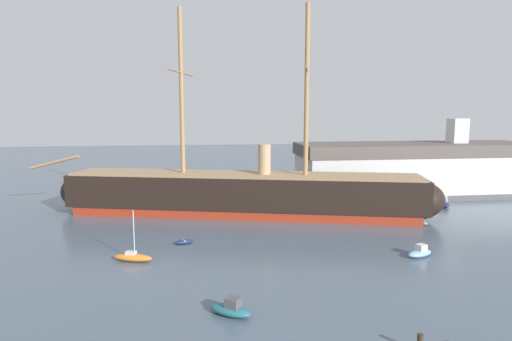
{
  "coord_description": "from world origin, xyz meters",
  "views": [
    {
      "loc": [
        -11.6,
        -21.23,
        16.98
      ],
      "look_at": [
        -4.04,
        34.88,
        9.23
      ],
      "focal_mm": 30.64,
      "sensor_mm": 36.0,
      "label": 1
    }
  ],
  "objects_px": {
    "tall_ship": "(243,194)",
    "motorboat_alongside_stern": "(419,221)",
    "dinghy_alongside_bow": "(184,242)",
    "dockside_warehouse_right": "(416,169)",
    "motorboat_foreground_left": "(231,309)",
    "motorboat_far_right": "(443,203)",
    "motorboat_mid_right": "(420,252)",
    "sailboat_mid_left": "(133,257)"
  },
  "relations": [
    {
      "from": "tall_ship",
      "to": "dinghy_alongside_bow",
      "type": "bearing_deg",
      "value": -122.03
    },
    {
      "from": "motorboat_mid_right",
      "to": "dockside_warehouse_right",
      "type": "relative_size",
      "value": 0.07
    },
    {
      "from": "motorboat_foreground_left",
      "to": "motorboat_mid_right",
      "type": "relative_size",
      "value": 1.06
    },
    {
      "from": "tall_ship",
      "to": "motorboat_mid_right",
      "type": "bearing_deg",
      "value": -52.06
    },
    {
      "from": "tall_ship",
      "to": "motorboat_alongside_stern",
      "type": "height_order",
      "value": "tall_ship"
    },
    {
      "from": "motorboat_far_right",
      "to": "motorboat_foreground_left",
      "type": "bearing_deg",
      "value": -138.1
    },
    {
      "from": "tall_ship",
      "to": "motorboat_foreground_left",
      "type": "relative_size",
      "value": 16.83
    },
    {
      "from": "dockside_warehouse_right",
      "to": "tall_ship",
      "type": "bearing_deg",
      "value": -159.44
    },
    {
      "from": "motorboat_far_right",
      "to": "motorboat_mid_right",
      "type": "bearing_deg",
      "value": -125.51
    },
    {
      "from": "tall_ship",
      "to": "motorboat_foreground_left",
      "type": "bearing_deg",
      "value": -97.74
    },
    {
      "from": "motorboat_mid_right",
      "to": "dinghy_alongside_bow",
      "type": "relative_size",
      "value": 1.45
    },
    {
      "from": "dinghy_alongside_bow",
      "to": "tall_ship",
      "type": "bearing_deg",
      "value": 57.97
    },
    {
      "from": "sailboat_mid_left",
      "to": "motorboat_mid_right",
      "type": "height_order",
      "value": "sailboat_mid_left"
    },
    {
      "from": "motorboat_mid_right",
      "to": "dinghy_alongside_bow",
      "type": "height_order",
      "value": "motorboat_mid_right"
    },
    {
      "from": "tall_ship",
      "to": "dockside_warehouse_right",
      "type": "bearing_deg",
      "value": 20.56
    },
    {
      "from": "sailboat_mid_left",
      "to": "dinghy_alongside_bow",
      "type": "bearing_deg",
      "value": 46.21
    },
    {
      "from": "tall_ship",
      "to": "dockside_warehouse_right",
      "type": "xyz_separation_m",
      "value": [
        37.19,
        13.95,
        1.62
      ]
    },
    {
      "from": "motorboat_far_right",
      "to": "dockside_warehouse_right",
      "type": "xyz_separation_m",
      "value": [
        1.2,
        12.7,
        4.52
      ]
    },
    {
      "from": "motorboat_far_right",
      "to": "dockside_warehouse_right",
      "type": "height_order",
      "value": "dockside_warehouse_right"
    },
    {
      "from": "dinghy_alongside_bow",
      "to": "dockside_warehouse_right",
      "type": "xyz_separation_m",
      "value": [
        46.42,
        28.71,
        4.9
      ]
    },
    {
      "from": "dinghy_alongside_bow",
      "to": "motorboat_alongside_stern",
      "type": "height_order",
      "value": "motorboat_alongside_stern"
    },
    {
      "from": "tall_ship",
      "to": "dinghy_alongside_bow",
      "type": "height_order",
      "value": "tall_ship"
    },
    {
      "from": "motorboat_alongside_stern",
      "to": "motorboat_far_right",
      "type": "distance_m",
      "value": 14.82
    },
    {
      "from": "dinghy_alongside_bow",
      "to": "motorboat_far_right",
      "type": "xyz_separation_m",
      "value": [
        45.22,
        16.01,
        0.38
      ]
    },
    {
      "from": "tall_ship",
      "to": "motorboat_mid_right",
      "type": "height_order",
      "value": "tall_ship"
    },
    {
      "from": "motorboat_foreground_left",
      "to": "motorboat_mid_right",
      "type": "xyz_separation_m",
      "value": [
        23.13,
        11.85,
        -0.04
      ]
    },
    {
      "from": "motorboat_foreground_left",
      "to": "motorboat_alongside_stern",
      "type": "distance_m",
      "value": 40.05
    },
    {
      "from": "motorboat_far_right",
      "to": "dockside_warehouse_right",
      "type": "relative_size",
      "value": 0.09
    },
    {
      "from": "motorboat_mid_right",
      "to": "motorboat_far_right",
      "type": "distance_m",
      "value": 30.41
    },
    {
      "from": "motorboat_foreground_left",
      "to": "motorboat_alongside_stern",
      "type": "relative_size",
      "value": 1.24
    },
    {
      "from": "motorboat_foreground_left",
      "to": "motorboat_mid_right",
      "type": "height_order",
      "value": "motorboat_foreground_left"
    },
    {
      "from": "sailboat_mid_left",
      "to": "motorboat_alongside_stern",
      "type": "relative_size",
      "value": 1.83
    },
    {
      "from": "motorboat_foreground_left",
      "to": "dinghy_alongside_bow",
      "type": "height_order",
      "value": "motorboat_foreground_left"
    },
    {
      "from": "tall_ship",
      "to": "dockside_warehouse_right",
      "type": "height_order",
      "value": "tall_ship"
    },
    {
      "from": "motorboat_alongside_stern",
      "to": "dinghy_alongside_bow",
      "type": "bearing_deg",
      "value": -171.39
    },
    {
      "from": "dinghy_alongside_bow",
      "to": "motorboat_foreground_left",
      "type": "bearing_deg",
      "value": -77.86
    },
    {
      "from": "motorboat_alongside_stern",
      "to": "dockside_warehouse_right",
      "type": "distance_m",
      "value": 26.49
    },
    {
      "from": "dinghy_alongside_bow",
      "to": "dockside_warehouse_right",
      "type": "height_order",
      "value": "dockside_warehouse_right"
    },
    {
      "from": "tall_ship",
      "to": "motorboat_alongside_stern",
      "type": "xyz_separation_m",
      "value": [
        25.75,
        -9.47,
        -3.12
      ]
    },
    {
      "from": "motorboat_foreground_left",
      "to": "dinghy_alongside_bow",
      "type": "distance_m",
      "value": 21.06
    },
    {
      "from": "motorboat_foreground_left",
      "to": "dockside_warehouse_right",
      "type": "distance_m",
      "value": 64.92
    },
    {
      "from": "tall_ship",
      "to": "motorboat_alongside_stern",
      "type": "bearing_deg",
      "value": -20.19
    }
  ]
}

